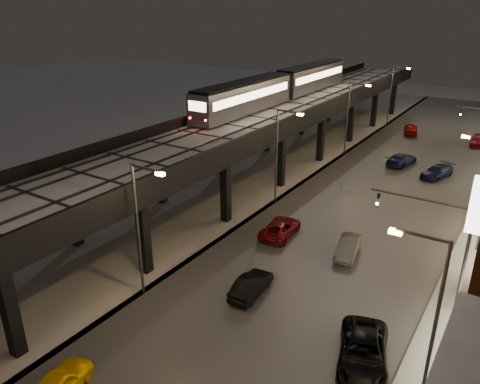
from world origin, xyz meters
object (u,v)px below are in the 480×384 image
Objects in this scene: car_mid_silver at (280,228)px; car_mid_dark at (401,160)px; subway_train at (282,85)px; car_onc_red at (478,140)px; car_onc_dark at (363,352)px; car_far_white at (411,129)px; car_near_white at (251,286)px; car_onc_white at (437,172)px; car_onc_silver at (348,248)px.

car_mid_silver is 0.99× the size of car_mid_dark.
subway_train reaches higher than car_onc_red.
car_far_white is at bearing 84.17° from car_onc_dark.
car_onc_red is at bearing 73.71° from car_onc_dark.
car_far_white is (-1.60, 46.73, 0.10)m from car_near_white.
car_far_white reaches higher than car_near_white.
car_onc_dark is (10.65, -10.64, 0.09)m from car_mid_silver.
subway_train is at bearing 39.73° from car_far_white.
car_onc_white is at bearing -0.00° from subway_train.
car_mid_dark reaches higher than car_onc_white.
car_mid_dark is at bearing 85.71° from car_far_white.
subway_train reaches higher than car_mid_silver.
subway_train is 39.56m from car_onc_dark.
subway_train is at bearing 107.63° from car_onc_dark.
car_far_white is 9.16m from car_onc_red.
car_mid_dark is at bearing 84.71° from car_onc_dark.
car_mid_silver is at bearing -92.27° from car_onc_white.
car_mid_silver is (11.55, -21.23, -7.61)m from subway_train.
car_far_white is (12.32, 17.09, -7.51)m from subway_train.
subway_train is at bearing -69.09° from car_near_white.
car_far_white is 49.94m from car_onc_dark.
car_mid_dark is (3.43, 23.48, 0.04)m from car_mid_silver.
car_mid_dark is at bearing 171.08° from car_onc_white.
car_mid_dark is at bearing 86.57° from car_onc_silver.
car_onc_silver is at bearing -98.63° from car_onc_red.
subway_train is 25.34m from car_mid_silver.
car_onc_dark is (8.28, -2.23, 0.09)m from car_near_white.
subway_train is 27.72m from car_onc_red.
car_onc_silver is at bearing 107.53° from car_mid_dark.
subway_train reaches higher than car_near_white.
car_onc_red is at bearing 100.87° from car_onc_white.
car_mid_dark is 4.96m from car_onc_white.
car_mid_dark is at bearing -96.16° from car_near_white.
car_onc_red is (7.49, 45.57, 0.10)m from car_near_white.
car_onc_silver is at bearing -116.87° from car_near_white.
car_onc_silver is 0.87× the size of car_onc_white.
car_mid_silver is at bearing 117.80° from car_onc_dark.
subway_train is 6.25× the size of car_onc_dark.
car_onc_dark is at bearing 86.95° from car_far_white.
car_mid_silver is 1.05× the size of car_onc_white.
car_mid_dark is 1.21× the size of car_onc_silver.
car_onc_dark reaches higher than car_mid_dark.
car_onc_dark is (7.22, -34.12, 0.05)m from car_mid_dark.
car_onc_white is 1.01× the size of car_onc_red.
car_onc_white is (4.42, -2.25, -0.04)m from car_mid_dark.
car_mid_silver is 0.88× the size of car_onc_dark.
car_mid_silver is at bearing 74.38° from car_far_white.
car_mid_dark is 1.06× the size of car_onc_white.
subway_train is 7.11× the size of car_mid_silver.
car_onc_white is 16.05m from car_onc_red.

